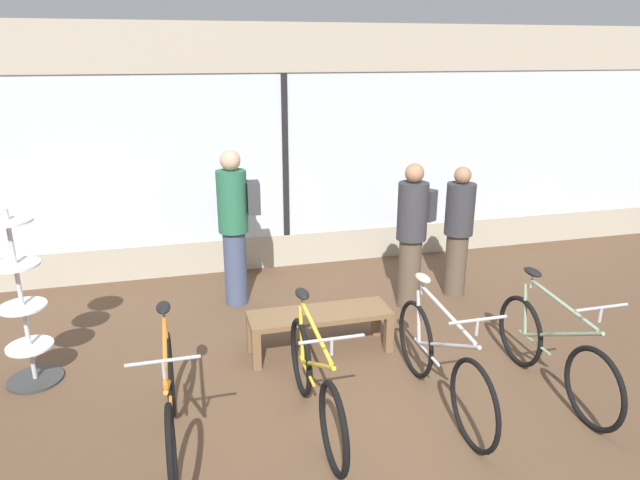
{
  "coord_description": "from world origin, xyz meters",
  "views": [
    {
      "loc": [
        -1.46,
        -3.89,
        2.85
      ],
      "look_at": [
        0.0,
        1.66,
        0.95
      ],
      "focal_mm": 32.0,
      "sensor_mm": 36.0,
      "label": 1
    }
  ],
  "objects_px": {
    "accessory_rack": "(24,314)",
    "customer_near_rack": "(412,231)",
    "customer_by_window": "(235,223)",
    "customer_mid_floor": "(458,230)",
    "display_bench": "(320,319)",
    "bicycle_far_left": "(170,404)",
    "bicycle_right": "(441,363)",
    "bicycle_left": "(315,383)",
    "bicycle_far_right": "(553,352)"
  },
  "relations": [
    {
      "from": "accessory_rack",
      "to": "customer_near_rack",
      "type": "height_order",
      "value": "customer_near_rack"
    },
    {
      "from": "customer_by_window",
      "to": "customer_mid_floor",
      "type": "xyz_separation_m",
      "value": [
        2.61,
        -0.42,
        -0.16
      ]
    },
    {
      "from": "customer_by_window",
      "to": "display_bench",
      "type": "bearing_deg",
      "value": -64.98
    },
    {
      "from": "bicycle_far_left",
      "to": "bicycle_right",
      "type": "distance_m",
      "value": 2.18
    },
    {
      "from": "accessory_rack",
      "to": "customer_mid_floor",
      "type": "relative_size",
      "value": 1.02
    },
    {
      "from": "bicycle_right",
      "to": "customer_mid_floor",
      "type": "bearing_deg",
      "value": 59.65
    },
    {
      "from": "bicycle_left",
      "to": "accessory_rack",
      "type": "relative_size",
      "value": 1.05
    },
    {
      "from": "display_bench",
      "to": "customer_near_rack",
      "type": "relative_size",
      "value": 0.83
    },
    {
      "from": "bicycle_far_left",
      "to": "bicycle_far_right",
      "type": "xyz_separation_m",
      "value": [
        3.21,
        -0.04,
        -0.01
      ]
    },
    {
      "from": "display_bench",
      "to": "customer_by_window",
      "type": "height_order",
      "value": "customer_by_window"
    },
    {
      "from": "customer_near_rack",
      "to": "customer_by_window",
      "type": "xyz_separation_m",
      "value": [
        -1.94,
        0.58,
        0.08
      ]
    },
    {
      "from": "bicycle_far_left",
      "to": "display_bench",
      "type": "xyz_separation_m",
      "value": [
        1.44,
        1.15,
        -0.04
      ]
    },
    {
      "from": "customer_by_window",
      "to": "customer_mid_floor",
      "type": "relative_size",
      "value": 1.15
    },
    {
      "from": "customer_near_rack",
      "to": "display_bench",
      "type": "bearing_deg",
      "value": -148.6
    },
    {
      "from": "bicycle_left",
      "to": "customer_by_window",
      "type": "distance_m",
      "value": 2.6
    },
    {
      "from": "bicycle_far_right",
      "to": "accessory_rack",
      "type": "relative_size",
      "value": 1.04
    },
    {
      "from": "bicycle_far_right",
      "to": "customer_near_rack",
      "type": "height_order",
      "value": "customer_near_rack"
    },
    {
      "from": "bicycle_left",
      "to": "display_bench",
      "type": "distance_m",
      "value": 1.19
    },
    {
      "from": "bicycle_far_right",
      "to": "customer_mid_floor",
      "type": "xyz_separation_m",
      "value": [
        0.19,
        2.15,
        0.45
      ]
    },
    {
      "from": "bicycle_far_right",
      "to": "customer_by_window",
      "type": "xyz_separation_m",
      "value": [
        -2.42,
        2.56,
        0.61
      ]
    },
    {
      "from": "bicycle_right",
      "to": "customer_by_window",
      "type": "relative_size",
      "value": 0.97
    },
    {
      "from": "bicycle_far_right",
      "to": "customer_near_rack",
      "type": "xyz_separation_m",
      "value": [
        -0.48,
        1.98,
        0.53
      ]
    },
    {
      "from": "bicycle_left",
      "to": "bicycle_far_right",
      "type": "bearing_deg",
      "value": -1.43
    },
    {
      "from": "bicycle_far_left",
      "to": "accessory_rack",
      "type": "distance_m",
      "value": 1.78
    },
    {
      "from": "bicycle_right",
      "to": "customer_near_rack",
      "type": "xyz_separation_m",
      "value": [
        0.56,
        1.93,
        0.51
      ]
    },
    {
      "from": "bicycle_far_left",
      "to": "display_bench",
      "type": "distance_m",
      "value": 1.84
    },
    {
      "from": "bicycle_left",
      "to": "accessory_rack",
      "type": "bearing_deg",
      "value": 151.05
    },
    {
      "from": "customer_mid_floor",
      "to": "accessory_rack",
      "type": "bearing_deg",
      "value": -169.93
    },
    {
      "from": "bicycle_far_right",
      "to": "display_bench",
      "type": "height_order",
      "value": "bicycle_far_right"
    },
    {
      "from": "bicycle_far_right",
      "to": "display_bench",
      "type": "relative_size",
      "value": 1.2
    },
    {
      "from": "bicycle_far_left",
      "to": "bicycle_far_right",
      "type": "relative_size",
      "value": 1.03
    },
    {
      "from": "customer_near_rack",
      "to": "customer_mid_floor",
      "type": "distance_m",
      "value": 0.69
    },
    {
      "from": "customer_near_rack",
      "to": "customer_mid_floor",
      "type": "height_order",
      "value": "customer_near_rack"
    },
    {
      "from": "accessory_rack",
      "to": "customer_mid_floor",
      "type": "distance_m",
      "value": 4.68
    },
    {
      "from": "customer_by_window",
      "to": "customer_near_rack",
      "type": "bearing_deg",
      "value": -16.77
    },
    {
      "from": "bicycle_far_right",
      "to": "bicycle_far_left",
      "type": "bearing_deg",
      "value": 179.26
    },
    {
      "from": "bicycle_left",
      "to": "customer_near_rack",
      "type": "distance_m",
      "value": 2.58
    },
    {
      "from": "bicycle_left",
      "to": "customer_mid_floor",
      "type": "distance_m",
      "value": 3.15
    },
    {
      "from": "bicycle_far_left",
      "to": "customer_by_window",
      "type": "bearing_deg",
      "value": 72.48
    },
    {
      "from": "customer_near_rack",
      "to": "customer_mid_floor",
      "type": "xyz_separation_m",
      "value": [
        0.67,
        0.17,
        -0.08
      ]
    },
    {
      "from": "customer_mid_floor",
      "to": "customer_near_rack",
      "type": "bearing_deg",
      "value": -166.06
    },
    {
      "from": "bicycle_far_right",
      "to": "accessory_rack",
      "type": "height_order",
      "value": "accessory_rack"
    },
    {
      "from": "accessory_rack",
      "to": "display_bench",
      "type": "xyz_separation_m",
      "value": [
        2.64,
        -0.14,
        -0.32
      ]
    },
    {
      "from": "bicycle_far_right",
      "to": "accessory_rack",
      "type": "distance_m",
      "value": 4.62
    },
    {
      "from": "bicycle_far_left",
      "to": "customer_near_rack",
      "type": "relative_size",
      "value": 1.02
    },
    {
      "from": "bicycle_right",
      "to": "customer_by_window",
      "type": "distance_m",
      "value": 2.93
    },
    {
      "from": "bicycle_far_left",
      "to": "customer_near_rack",
      "type": "xyz_separation_m",
      "value": [
        2.74,
        1.94,
        0.52
      ]
    },
    {
      "from": "customer_near_rack",
      "to": "customer_by_window",
      "type": "distance_m",
      "value": 2.03
    },
    {
      "from": "bicycle_left",
      "to": "customer_mid_floor",
      "type": "xyz_separation_m",
      "value": [
        2.31,
        2.09,
        0.45
      ]
    },
    {
      "from": "bicycle_far_right",
      "to": "customer_near_rack",
      "type": "bearing_deg",
      "value": 103.52
    }
  ]
}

